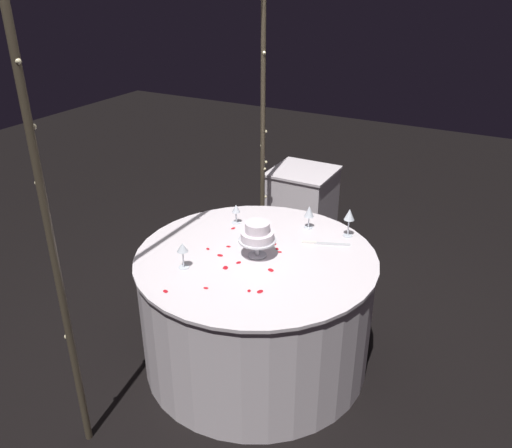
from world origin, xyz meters
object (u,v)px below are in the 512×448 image
at_px(wine_glass_1, 309,212).
at_px(wine_glass_2, 183,249).
at_px(tiered_cake, 257,235).
at_px(wine_glass_0, 236,210).
at_px(wine_glass_3, 349,216).
at_px(decorative_arch, 181,128).
at_px(main_table, 256,309).
at_px(cake_knife, 323,243).
at_px(side_table, 301,212).

bearing_deg(wine_glass_1, wine_glass_2, 152.45).
height_order(tiered_cake, wine_glass_0, tiered_cake).
bearing_deg(wine_glass_3, decorative_arch, 119.52).
distance_m(tiered_cake, wine_glass_2, 0.43).
xyz_separation_m(main_table, wine_glass_1, (0.48, -0.12, 0.49)).
height_order(main_table, wine_glass_1, wine_glass_1).
distance_m(main_table, wine_glass_1, 0.70).
relative_size(tiered_cake, wine_glass_3, 1.19).
bearing_deg(cake_knife, wine_glass_0, 89.99).
relative_size(decorative_arch, main_table, 1.57).
bearing_deg(main_table, wine_glass_2, 137.20).
relative_size(wine_glass_1, wine_glass_2, 0.99).
relative_size(main_table, wine_glass_0, 10.83).
distance_m(main_table, wine_glass_3, 0.82).
height_order(main_table, wine_glass_3, wine_glass_3).
bearing_deg(wine_glass_3, wine_glass_1, 92.29).
height_order(wine_glass_1, cake_knife, wine_glass_1).
bearing_deg(cake_knife, wine_glass_3, -29.15).
bearing_deg(side_table, wine_glass_3, -142.33).
relative_size(main_table, side_table, 1.85).
bearing_deg(wine_glass_0, cake_knife, -90.01).
bearing_deg(wine_glass_3, main_table, 141.84).
bearing_deg(decorative_arch, wine_glass_1, -51.54).
xyz_separation_m(wine_glass_2, cake_knife, (0.63, -0.58, -0.11)).
relative_size(side_table, wine_glass_3, 4.16).
xyz_separation_m(main_table, tiered_cake, (-0.00, -0.01, 0.52)).
xyz_separation_m(wine_glass_1, wine_glass_3, (0.01, -0.26, 0.03)).
bearing_deg(wine_glass_0, wine_glass_1, -69.85).
height_order(wine_glass_0, wine_glass_3, wine_glass_3).
bearing_deg(wine_glass_3, tiered_cake, 142.68).
relative_size(main_table, wine_glass_3, 7.71).
xyz_separation_m(decorative_arch, main_table, (-0.00, -0.48, -1.08)).
relative_size(wine_glass_3, cake_knife, 0.66).
bearing_deg(wine_glass_1, wine_glass_0, 110.15).
height_order(side_table, wine_glass_1, wine_glass_1).
bearing_deg(wine_glass_1, wine_glass_3, -87.71).
height_order(decorative_arch, tiered_cake, decorative_arch).
relative_size(decorative_arch, side_table, 2.92).
xyz_separation_m(side_table, tiered_cake, (-1.43, -0.34, 0.52)).
xyz_separation_m(side_table, cake_knife, (-1.10, -0.62, 0.38)).
xyz_separation_m(decorative_arch, wine_glass_1, (0.48, -0.61, -0.59)).
distance_m(main_table, side_table, 1.46).
relative_size(main_table, cake_knife, 5.06).
bearing_deg(cake_knife, wine_glass_2, 137.44).
bearing_deg(side_table, wine_glass_1, -154.24).
relative_size(decorative_arch, wine_glass_2, 14.51).
bearing_deg(side_table, wine_glass_0, -179.65).
height_order(decorative_arch, wine_glass_3, decorative_arch).
bearing_deg(wine_glass_2, wine_glass_3, -40.05).
xyz_separation_m(wine_glass_3, cake_knife, (-0.17, 0.10, -0.14)).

